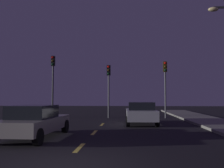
{
  "coord_description": "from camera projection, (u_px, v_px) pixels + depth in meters",
  "views": [
    {
      "loc": [
        1.71,
        -6.1,
        1.75
      ],
      "look_at": [
        0.44,
        13.28,
        2.82
      ],
      "focal_mm": 39.93,
      "sensor_mm": 36.0,
      "label": 1
    }
  ],
  "objects": [
    {
      "name": "car_stopped_ahead",
      "position": [
        141.0,
        113.0,
        16.5
      ],
      "size": [
        2.04,
        4.24,
        1.46
      ],
      "color": "silver",
      "rests_on": "ground_plane"
    },
    {
      "name": "car_adjacent_lane",
      "position": [
        34.0,
        121.0,
        10.81
      ],
      "size": [
        2.06,
        4.62,
        1.42
      ],
      "color": "gray",
      "rests_on": "ground_plane"
    },
    {
      "name": "traffic_signal_center",
      "position": [
        109.0,
        81.0,
        21.77
      ],
      "size": [
        0.32,
        0.38,
        4.61
      ],
      "color": "#4C4C51",
      "rests_on": "ground_plane"
    },
    {
      "name": "lane_stripe_fourth",
      "position": [
        102.0,
        124.0,
        16.26
      ],
      "size": [
        0.16,
        1.6,
        0.01
      ],
      "primitive_type": "cube",
      "color": "#EACC4C",
      "rests_on": "ground_plane"
    },
    {
      "name": "traffic_signal_left",
      "position": [
        53.0,
        75.0,
        22.12
      ],
      "size": [
        0.32,
        0.38,
        5.48
      ],
      "color": "#2D2D30",
      "rests_on": "ground_plane"
    },
    {
      "name": "lane_stripe_third",
      "position": [
        94.0,
        133.0,
        12.47
      ],
      "size": [
        0.16,
        1.6,
        0.01
      ],
      "primitive_type": "cube",
      "color": "#EACC4C",
      "rests_on": "ground_plane"
    },
    {
      "name": "traffic_signal_right",
      "position": [
        165.0,
        78.0,
        21.46
      ],
      "size": [
        0.32,
        0.38,
        4.88
      ],
      "color": "#4C4C51",
      "rests_on": "ground_plane"
    },
    {
      "name": "ground_plane",
      "position": [
        96.0,
        131.0,
        13.07
      ],
      "size": [
        80.0,
        80.0,
        0.0
      ],
      "primitive_type": "plane",
      "color": "black"
    },
    {
      "name": "lane_stripe_second",
      "position": [
        79.0,
        148.0,
        8.69
      ],
      "size": [
        0.16,
        1.6,
        0.01
      ],
      "primitive_type": "cube",
      "color": "#EACC4C",
      "rests_on": "ground_plane"
    }
  ]
}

